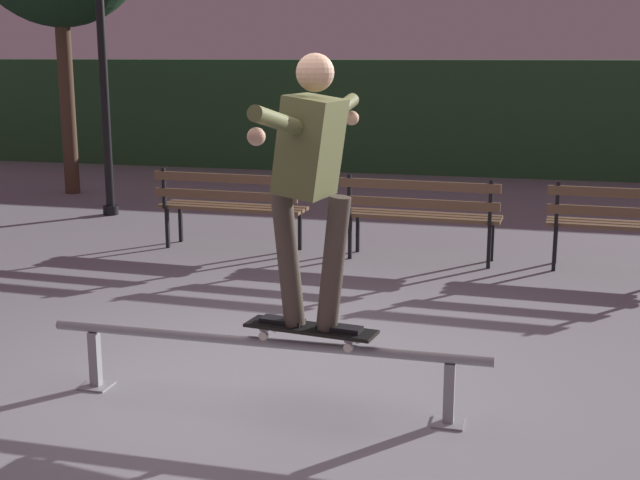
# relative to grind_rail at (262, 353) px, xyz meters

# --- Properties ---
(ground_plane) EXTENTS (90.00, 90.00, 0.00)m
(ground_plane) POSITION_rel_grind_rail_xyz_m (0.00, 0.28, -0.33)
(ground_plane) COLOR gray
(hedge_backdrop) EXTENTS (24.00, 1.20, 1.97)m
(hedge_backdrop) POSITION_rel_grind_rail_xyz_m (0.00, 10.73, 0.66)
(hedge_backdrop) COLOR #2D5B33
(hedge_backdrop) RESTS_ON ground
(grind_rail) EXTENTS (2.70, 0.18, 0.42)m
(grind_rail) POSITION_rel_grind_rail_xyz_m (0.00, 0.00, 0.00)
(grind_rail) COLOR gray
(grind_rail) RESTS_ON ground
(skateboard) EXTENTS (0.80, 0.31, 0.09)m
(skateboard) POSITION_rel_grind_rail_xyz_m (0.30, 0.00, 0.17)
(skateboard) COLOR black
(skateboard) RESTS_ON grind_rail
(skateboarder) EXTENTS (0.63, 1.40, 1.56)m
(skateboarder) POSITION_rel_grind_rail_xyz_m (0.30, -0.00, 1.10)
(skateboarder) COLOR black
(skateboarder) RESTS_ON skateboard
(park_bench_leftmost) EXTENTS (1.62, 0.48, 0.88)m
(park_bench_leftmost) POSITION_rel_grind_rail_xyz_m (-1.62, 3.82, 0.21)
(park_bench_leftmost) COLOR black
(park_bench_leftmost) RESTS_ON ground
(park_bench_left_center) EXTENTS (1.62, 0.48, 0.88)m
(park_bench_left_center) POSITION_rel_grind_rail_xyz_m (0.41, 3.82, 0.21)
(park_bench_left_center) COLOR black
(park_bench_left_center) RESTS_ON ground
(park_bench_right_center) EXTENTS (1.62, 0.48, 0.88)m
(park_bench_right_center) POSITION_rel_grind_rail_xyz_m (2.44, 3.82, 0.21)
(park_bench_right_center) COLOR black
(park_bench_right_center) RESTS_ON ground
(lamp_post_left) EXTENTS (0.32, 0.32, 3.90)m
(lamp_post_left) POSITION_rel_grind_rail_xyz_m (-3.87, 5.40, 2.15)
(lamp_post_left) COLOR black
(lamp_post_left) RESTS_ON ground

